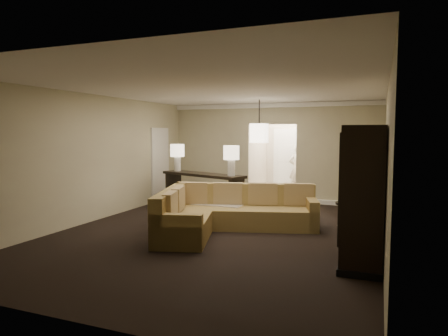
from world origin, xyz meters
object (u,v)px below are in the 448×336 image
at_px(coffee_table, 224,211).
at_px(drink_table, 347,211).
at_px(console_table, 203,188).
at_px(person, 298,166).
at_px(sectional_sofa, 225,213).
at_px(armoire, 363,198).

distance_m(coffee_table, drink_table, 2.64).
distance_m(console_table, person, 4.00).
bearing_deg(drink_table, coffee_table, -179.25).
bearing_deg(console_table, sectional_sofa, -34.75).
bearing_deg(drink_table, person, 112.35).
bearing_deg(sectional_sofa, coffee_table, 97.25).
distance_m(console_table, drink_table, 3.72).
distance_m(sectional_sofa, armoire, 2.94).
bearing_deg(armoire, coffee_table, 147.11).
xyz_separation_m(coffee_table, drink_table, (2.63, 0.03, 0.19)).
height_order(console_table, person, person).
relative_size(console_table, drink_table, 4.26).
xyz_separation_m(sectional_sofa, console_table, (-1.31, 1.81, 0.20)).
xyz_separation_m(sectional_sofa, drink_table, (2.28, 0.84, 0.06)).
height_order(armoire, person, armoire).
bearing_deg(armoire, console_table, 143.41).
relative_size(armoire, person, 1.16).
bearing_deg(person, drink_table, 109.44).
height_order(console_table, armoire, armoire).
height_order(console_table, drink_table, console_table).
height_order(coffee_table, person, person).
xyz_separation_m(sectional_sofa, armoire, (2.64, -1.13, 0.63)).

